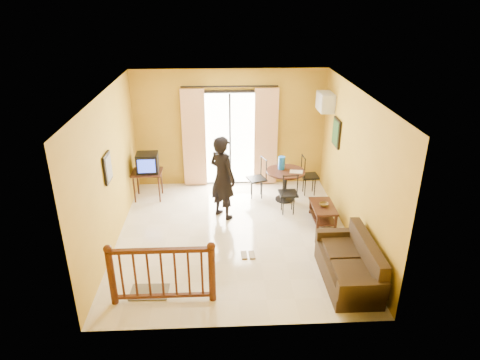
{
  "coord_description": "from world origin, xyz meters",
  "views": [
    {
      "loc": [
        -0.24,
        -7.23,
        4.4
      ],
      "look_at": [
        0.13,
        0.2,
        1.09
      ],
      "focal_mm": 32.0,
      "sensor_mm": 36.0,
      "label": 1
    }
  ],
  "objects_px": {
    "television": "(147,163)",
    "sofa": "(351,266)",
    "standing_person": "(222,178)",
    "coffee_table": "(323,211)",
    "dining_table": "(285,177)"
  },
  "relations": [
    {
      "from": "sofa",
      "to": "standing_person",
      "type": "distance_m",
      "value": 3.17
    },
    {
      "from": "dining_table",
      "to": "coffee_table",
      "type": "height_order",
      "value": "dining_table"
    },
    {
      "from": "television",
      "to": "coffee_table",
      "type": "distance_m",
      "value": 3.98
    },
    {
      "from": "television",
      "to": "coffee_table",
      "type": "relative_size",
      "value": 0.61
    },
    {
      "from": "television",
      "to": "sofa",
      "type": "xyz_separation_m",
      "value": [
        3.72,
        -3.28,
        -0.58
      ]
    },
    {
      "from": "dining_table",
      "to": "television",
      "type": "bearing_deg",
      "value": 175.42
    },
    {
      "from": "standing_person",
      "to": "television",
      "type": "bearing_deg",
      "value": 15.8
    },
    {
      "from": "coffee_table",
      "to": "television",
      "type": "bearing_deg",
      "value": 161.13
    },
    {
      "from": "television",
      "to": "standing_person",
      "type": "relative_size",
      "value": 0.28
    },
    {
      "from": "coffee_table",
      "to": "standing_person",
      "type": "relative_size",
      "value": 0.46
    },
    {
      "from": "television",
      "to": "sofa",
      "type": "bearing_deg",
      "value": -44.34
    },
    {
      "from": "coffee_table",
      "to": "standing_person",
      "type": "bearing_deg",
      "value": 170.95
    },
    {
      "from": "television",
      "to": "dining_table",
      "type": "relative_size",
      "value": 0.57
    },
    {
      "from": "sofa",
      "to": "standing_person",
      "type": "height_order",
      "value": "standing_person"
    },
    {
      "from": "standing_person",
      "to": "dining_table",
      "type": "bearing_deg",
      "value": -108.4
    }
  ]
}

